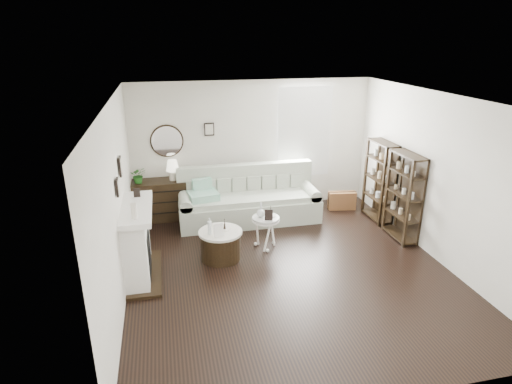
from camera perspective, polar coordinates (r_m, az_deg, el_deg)
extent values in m
plane|color=black|center=(7.02, 4.33, -10.11)|extent=(5.50, 5.50, 0.00)
plane|color=white|center=(6.11, 5.01, 12.28)|extent=(5.50, 5.50, 0.00)
plane|color=silver|center=(8.99, -0.45, 6.16)|extent=(5.00, 0.00, 5.00)
plane|color=silver|center=(4.15, 15.92, -12.47)|extent=(5.00, 0.00, 5.00)
plane|color=silver|center=(6.22, -17.99, -1.40)|extent=(0.00, 5.50, 5.50)
plane|color=silver|center=(7.53, 23.17, 1.68)|extent=(0.00, 5.50, 5.50)
cube|color=white|center=(9.20, 6.36, 7.97)|extent=(1.00, 0.02, 1.80)
cube|color=white|center=(9.14, 6.48, 7.89)|extent=(1.15, 0.02, 1.90)
cylinder|color=silver|center=(8.73, -11.80, 6.66)|extent=(0.60, 0.03, 0.60)
cube|color=black|center=(8.73, -6.26, 8.32)|extent=(0.20, 0.03, 0.26)
cube|color=white|center=(6.80, -15.63, -6.66)|extent=(0.34, 1.20, 1.10)
cube|color=black|center=(6.86, -15.26, -7.76)|extent=(0.30, 0.65, 0.70)
cube|color=white|center=(6.56, -15.66, -2.18)|extent=(0.44, 1.35, 0.08)
cube|color=black|center=(7.04, -14.57, -10.43)|extent=(0.50, 1.40, 0.05)
cylinder|color=beige|center=(6.09, -15.96, -2.46)|extent=(0.08, 0.08, 0.22)
cube|color=black|center=(6.90, -15.61, -0.09)|extent=(0.10, 0.03, 0.14)
cube|color=black|center=(6.09, -18.00, 0.64)|extent=(0.03, 0.18, 0.24)
cube|color=black|center=(6.67, -17.65, 3.28)|extent=(0.03, 0.22, 0.28)
cube|color=black|center=(8.85, 16.17, 1.40)|extent=(0.30, 0.80, 1.60)
cylinder|color=#C8AF89|center=(8.73, 16.63, -0.87)|extent=(0.08, 0.08, 0.11)
cylinder|color=#C8AF89|center=(8.93, 15.88, -0.30)|extent=(0.08, 0.08, 0.11)
cylinder|color=#C8AF89|center=(9.14, 15.16, 0.23)|extent=(0.08, 0.08, 0.11)
cylinder|color=#C8AF89|center=(8.60, 16.89, 1.62)|extent=(0.08, 0.08, 0.11)
cylinder|color=#C8AF89|center=(8.81, 16.13, 2.13)|extent=(0.08, 0.08, 0.11)
cylinder|color=#C8AF89|center=(9.01, 15.39, 2.62)|extent=(0.08, 0.08, 0.11)
cylinder|color=#C8AF89|center=(8.49, 17.17, 4.18)|extent=(0.08, 0.08, 0.11)
cylinder|color=#C8AF89|center=(8.69, 16.38, 4.64)|extent=(0.08, 0.08, 0.11)
cylinder|color=#C8AF89|center=(8.91, 15.63, 5.07)|extent=(0.08, 0.08, 0.11)
cube|color=black|center=(8.12, 19.10, -0.62)|extent=(0.30, 0.80, 1.60)
cylinder|color=#C8AF89|center=(8.02, 19.65, -3.12)|extent=(0.08, 0.08, 0.11)
cylinder|color=#C8AF89|center=(8.21, 18.76, -2.46)|extent=(0.08, 0.08, 0.11)
cylinder|color=#C8AF89|center=(8.41, 17.91, -1.82)|extent=(0.08, 0.08, 0.11)
cylinder|color=#C8AF89|center=(7.87, 19.99, -0.45)|extent=(0.08, 0.08, 0.11)
cylinder|color=#C8AF89|center=(8.07, 19.07, 0.16)|extent=(0.08, 0.08, 0.11)
cylinder|color=#C8AF89|center=(8.27, 18.20, 0.75)|extent=(0.08, 0.08, 0.11)
cylinder|color=#C8AF89|center=(7.75, 20.34, 2.32)|extent=(0.08, 0.08, 0.11)
cylinder|color=#C8AF89|center=(7.95, 19.40, 2.87)|extent=(0.08, 0.08, 0.11)
cylinder|color=#C8AF89|center=(8.15, 18.51, 3.40)|extent=(0.08, 0.08, 0.11)
cube|color=#ADB5A1|center=(8.60, -0.94, -2.41)|extent=(2.78, 0.96, 0.45)
cube|color=#ADB5A1|center=(8.47, -0.91, -0.76)|extent=(2.40, 0.77, 0.11)
cube|color=#ADB5A1|center=(8.79, -1.44, 1.07)|extent=(2.78, 0.21, 0.85)
cube|color=#ADB5A1|center=(8.44, -9.36, -2.76)|extent=(0.23, 0.91, 0.56)
cube|color=#ADB5A1|center=(8.90, 7.04, -1.41)|extent=(0.23, 0.91, 0.56)
cube|color=#238154|center=(8.28, -7.04, -0.50)|extent=(0.62, 0.53, 0.14)
cube|color=brown|center=(9.36, 11.38, -1.12)|extent=(0.60, 0.27, 0.39)
cube|color=black|center=(8.83, -13.09, -1.08)|extent=(1.22, 0.51, 0.81)
cube|color=black|center=(8.65, -12.99, -2.83)|extent=(1.17, 0.01, 0.02)
cube|color=black|center=(8.57, -13.10, -1.45)|extent=(1.17, 0.01, 0.02)
cube|color=black|center=(8.49, -13.22, -0.05)|extent=(1.17, 0.01, 0.01)
imported|color=#1F5C1A|center=(8.61, -15.41, 2.18)|extent=(0.32, 0.28, 0.32)
cylinder|color=black|center=(7.20, -4.72, -7.17)|extent=(0.66, 0.66, 0.46)
cylinder|color=beige|center=(7.09, -4.77, -5.37)|extent=(0.72, 0.72, 0.04)
cylinder|color=silver|center=(7.39, 1.31, -3.49)|extent=(0.47, 0.47, 0.03)
cylinder|color=white|center=(7.41, 1.31, -3.78)|extent=(0.48, 0.48, 0.02)
cylinder|color=white|center=(7.51, 1.29, -5.53)|extent=(0.04, 0.04, 0.54)
cylinder|color=silver|center=(6.93, -6.20, -4.57)|extent=(0.07, 0.07, 0.28)
cube|color=silver|center=(6.87, -5.01, -5.09)|extent=(0.17, 0.10, 0.21)
cube|color=black|center=(7.24, 1.71, -3.09)|extent=(0.15, 0.08, 0.18)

